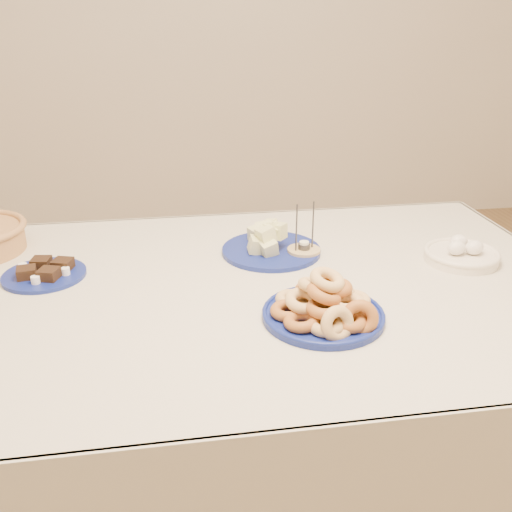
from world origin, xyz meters
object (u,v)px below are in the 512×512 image
dining_table (253,321)px  brownie_plate (44,273)px  egg_bowl (462,254)px  melon_plate (270,243)px  donut_platter (325,307)px  candle_holder (304,251)px

dining_table → brownie_plate: (-0.53, 0.13, 0.12)m
egg_bowl → melon_plate: bearing=164.6°
donut_platter → melon_plate: (-0.05, 0.40, -0.00)m
melon_plate → egg_bowl: (0.51, -0.14, -0.01)m
candle_holder → dining_table: bearing=-137.2°
dining_table → melon_plate: size_ratio=5.28×
dining_table → egg_bowl: bearing=5.1°
dining_table → donut_platter: 0.28m
brownie_plate → candle_holder: size_ratio=1.56×
candle_holder → egg_bowl: bearing=-14.0°
brownie_plate → dining_table: bearing=-13.8°
donut_platter → egg_bowl: 0.53m
candle_holder → egg_bowl: candle_holder is taller
dining_table → candle_holder: (0.17, 0.16, 0.12)m
melon_plate → brownie_plate: melon_plate is taller
dining_table → candle_holder: 0.26m
dining_table → donut_platter: donut_platter is taller
brownie_plate → melon_plate: bearing=5.9°
dining_table → candle_holder: bearing=42.8°
donut_platter → melon_plate: 0.40m
candle_holder → donut_platter: bearing=-96.1°
dining_table → melon_plate: (0.08, 0.19, 0.14)m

